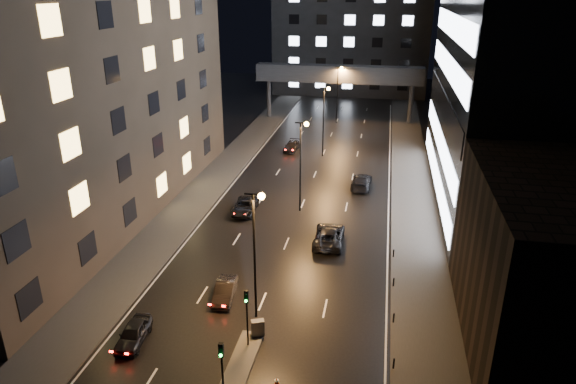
{
  "coord_description": "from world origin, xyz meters",
  "views": [
    {
      "loc": [
        8.44,
        -23.46,
        23.28
      ],
      "look_at": [
        -0.49,
        23.46,
        4.0
      ],
      "focal_mm": 32.0,
      "sensor_mm": 36.0,
      "label": 1
    }
  ],
  "objects_px": {
    "car_away_a": "(134,333)",
    "car_toward_b": "(362,181)",
    "car_toward_a": "(329,235)",
    "car_away_b": "(225,291)",
    "utility_cabinet": "(258,328)",
    "car_away_d": "(292,146)",
    "car_away_c": "(245,206)"
  },
  "relations": [
    {
      "from": "car_away_a",
      "to": "car_toward_b",
      "type": "relative_size",
      "value": 0.72
    },
    {
      "from": "car_away_b",
      "to": "car_away_d",
      "type": "relative_size",
      "value": 0.91
    },
    {
      "from": "utility_cabinet",
      "to": "car_away_b",
      "type": "bearing_deg",
      "value": 109.47
    },
    {
      "from": "car_away_c",
      "to": "car_away_d",
      "type": "distance_m",
      "value": 23.49
    },
    {
      "from": "car_away_c",
      "to": "car_toward_a",
      "type": "bearing_deg",
      "value": -32.56
    },
    {
      "from": "car_away_a",
      "to": "utility_cabinet",
      "type": "height_order",
      "value": "car_away_a"
    },
    {
      "from": "car_away_a",
      "to": "car_away_c",
      "type": "xyz_separation_m",
      "value": [
        1.83,
        22.89,
        0.02
      ]
    },
    {
      "from": "car_away_a",
      "to": "car_away_b",
      "type": "distance_m",
      "value": 7.91
    },
    {
      "from": "car_away_c",
      "to": "car_toward_a",
      "type": "relative_size",
      "value": 0.86
    },
    {
      "from": "car_toward_b",
      "to": "utility_cabinet",
      "type": "relative_size",
      "value": 4.73
    },
    {
      "from": "car_away_d",
      "to": "utility_cabinet",
      "type": "distance_m",
      "value": 44.55
    },
    {
      "from": "car_away_c",
      "to": "car_toward_a",
      "type": "height_order",
      "value": "car_toward_a"
    },
    {
      "from": "utility_cabinet",
      "to": "car_toward_b",
      "type": "bearing_deg",
      "value": 57.52
    },
    {
      "from": "car_toward_a",
      "to": "car_away_a",
      "type": "bearing_deg",
      "value": 55.03
    },
    {
      "from": "car_away_a",
      "to": "car_away_d",
      "type": "distance_m",
      "value": 46.44
    },
    {
      "from": "car_toward_a",
      "to": "car_toward_b",
      "type": "distance_m",
      "value": 15.61
    },
    {
      "from": "car_toward_a",
      "to": "car_away_b",
      "type": "bearing_deg",
      "value": 56.33
    },
    {
      "from": "car_away_a",
      "to": "car_away_d",
      "type": "bearing_deg",
      "value": 81.3
    },
    {
      "from": "car_toward_a",
      "to": "car_toward_b",
      "type": "bearing_deg",
      "value": -99.33
    },
    {
      "from": "car_away_b",
      "to": "car_away_c",
      "type": "distance_m",
      "value": 16.75
    },
    {
      "from": "car_away_d",
      "to": "car_toward_b",
      "type": "xyz_separation_m",
      "value": [
        11.26,
        -13.5,
        0.16
      ]
    },
    {
      "from": "car_away_b",
      "to": "car_away_d",
      "type": "bearing_deg",
      "value": 86.44
    },
    {
      "from": "car_away_a",
      "to": "car_toward_b",
      "type": "bearing_deg",
      "value": 61.6
    },
    {
      "from": "car_away_c",
      "to": "car_toward_a",
      "type": "xyz_separation_m",
      "value": [
        9.91,
        -5.48,
        0.11
      ]
    },
    {
      "from": "utility_cabinet",
      "to": "car_toward_a",
      "type": "bearing_deg",
      "value": 55.51
    },
    {
      "from": "car_away_b",
      "to": "utility_cabinet",
      "type": "bearing_deg",
      "value": -54.71
    },
    {
      "from": "car_toward_b",
      "to": "utility_cabinet",
      "type": "xyz_separation_m",
      "value": [
        -5.6,
        -30.68,
        -0.07
      ]
    },
    {
      "from": "car_away_b",
      "to": "utility_cabinet",
      "type": "xyz_separation_m",
      "value": [
        3.74,
        -4.21,
        0.06
      ]
    },
    {
      "from": "car_away_c",
      "to": "car_away_a",
      "type": "bearing_deg",
      "value": -98.2
    },
    {
      "from": "car_away_c",
      "to": "car_toward_b",
      "type": "xyz_separation_m",
      "value": [
        12.17,
        9.97,
        0.11
      ]
    },
    {
      "from": "car_toward_b",
      "to": "utility_cabinet",
      "type": "distance_m",
      "value": 31.19
    },
    {
      "from": "car_away_d",
      "to": "car_toward_b",
      "type": "bearing_deg",
      "value": -46.81
    }
  ]
}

